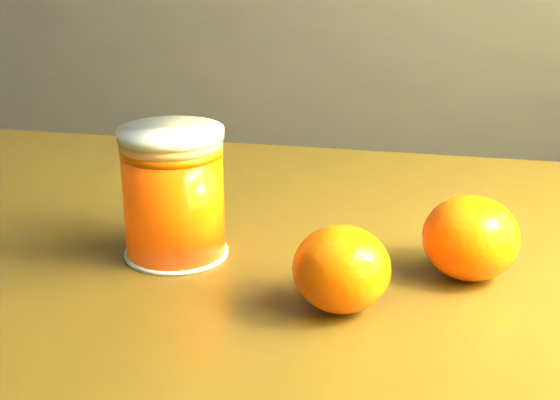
# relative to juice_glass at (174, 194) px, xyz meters

# --- Properties ---
(kitchen_counter) EXTENTS (3.15, 0.60, 0.90)m
(kitchen_counter) POSITION_rel_juice_glass_xyz_m (-0.95, 1.43, -0.34)
(kitchen_counter) COLOR #535258
(kitchen_counter) RESTS_ON ground
(juice_glass) EXTENTS (0.08, 0.08, 0.10)m
(juice_glass) POSITION_rel_juice_glass_xyz_m (0.00, 0.00, 0.00)
(juice_glass) COLOR #FF4A05
(juice_glass) RESTS_ON table
(orange_front) EXTENTS (0.07, 0.07, 0.06)m
(orange_front) POSITION_rel_juice_glass_xyz_m (0.14, -0.05, -0.02)
(orange_front) COLOR #FF6105
(orange_front) RESTS_ON table
(orange_back) EXTENTS (0.07, 0.07, 0.06)m
(orange_back) POSITION_rel_juice_glass_xyz_m (0.21, 0.02, -0.02)
(orange_back) COLOR #FF6105
(orange_back) RESTS_ON table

